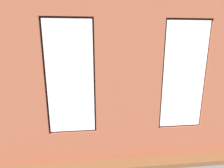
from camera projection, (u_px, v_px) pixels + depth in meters
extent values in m
cube|color=brown|center=(113.00, 111.00, 6.35)|extent=(6.62, 6.04, 0.10)
cube|color=#9E5138|center=(129.00, 79.00, 3.39)|extent=(1.29, 0.16, 3.41)
cube|color=#9E5138|center=(4.00, 81.00, 3.16)|extent=(1.45, 0.16, 3.41)
cube|color=#9E5138|center=(177.00, 139.00, 3.82)|extent=(0.92, 0.16, 0.65)
cube|color=#9E5138|center=(190.00, 2.00, 3.18)|extent=(0.92, 0.16, 0.59)
cube|color=white|center=(184.00, 76.00, 3.46)|extent=(0.86, 0.03, 2.11)
cube|color=#38281E|center=(182.00, 76.00, 3.51)|extent=(0.92, 0.04, 2.17)
cube|color=#9E5138|center=(74.00, 145.00, 3.60)|extent=(0.92, 0.16, 0.65)
cube|color=white|center=(70.00, 79.00, 3.23)|extent=(0.86, 0.03, 2.11)
cube|color=#38281E|center=(71.00, 78.00, 3.29)|extent=(0.92, 0.04, 2.17)
cube|color=olive|center=(126.00, 127.00, 3.74)|extent=(3.33, 0.24, 0.06)
cube|color=black|center=(128.00, 65.00, 3.42)|extent=(0.40, 0.03, 0.56)
cube|color=#389360|center=(128.00, 65.00, 3.43)|extent=(0.34, 0.01, 0.50)
cube|color=silver|center=(20.00, 65.00, 5.45)|extent=(0.10, 5.04, 3.41)
cube|color=black|center=(122.00, 131.00, 4.41)|extent=(2.03, 0.85, 0.42)
cube|color=black|center=(125.00, 122.00, 4.01)|extent=(2.03, 0.24, 0.38)
cube|color=black|center=(158.00, 118.00, 4.44)|extent=(0.22, 0.85, 0.24)
cube|color=black|center=(86.00, 121.00, 4.25)|extent=(0.22, 0.85, 0.24)
cube|color=black|center=(138.00, 120.00, 4.43)|extent=(0.73, 0.65, 0.12)
cube|color=black|center=(107.00, 121.00, 4.35)|extent=(0.73, 0.65, 0.12)
cube|color=black|center=(182.00, 109.00, 5.89)|extent=(0.98, 1.93, 0.42)
cube|color=black|center=(193.00, 97.00, 5.81)|extent=(0.37, 1.89, 0.38)
cube|color=black|center=(173.00, 93.00, 6.63)|extent=(0.86, 0.28, 0.24)
cube|color=black|center=(195.00, 109.00, 5.02)|extent=(0.86, 0.28, 0.24)
cube|color=black|center=(177.00, 98.00, 6.18)|extent=(0.69, 0.71, 0.12)
cube|color=black|center=(186.00, 105.00, 5.48)|extent=(0.69, 0.71, 0.12)
cube|color=olive|center=(105.00, 98.00, 6.39)|extent=(1.60, 0.75, 0.04)
cube|color=olive|center=(123.00, 100.00, 6.82)|extent=(0.07, 0.07, 0.38)
cube|color=olive|center=(85.00, 101.00, 6.67)|extent=(0.07, 0.07, 0.38)
cube|color=olive|center=(126.00, 106.00, 6.21)|extent=(0.07, 0.07, 0.38)
cube|color=olive|center=(84.00, 107.00, 6.06)|extent=(0.07, 0.07, 0.38)
cylinder|color=silver|center=(99.00, 96.00, 6.44)|extent=(0.08, 0.08, 0.09)
cylinder|color=#B7333D|center=(108.00, 97.00, 6.27)|extent=(0.08, 0.08, 0.13)
cylinder|color=#47423D|center=(105.00, 97.00, 6.37)|extent=(0.13, 0.13, 0.09)
sphere|color=#1E5B28|center=(105.00, 94.00, 6.35)|extent=(0.15, 0.15, 0.15)
cube|color=black|center=(92.00, 99.00, 6.22)|extent=(0.17, 0.14, 0.02)
cube|color=#59595B|center=(116.00, 96.00, 6.55)|extent=(0.17, 0.12, 0.02)
cube|color=black|center=(38.00, 103.00, 6.18)|extent=(1.05, 0.42, 0.60)
cube|color=black|center=(37.00, 94.00, 6.10)|extent=(0.50, 0.20, 0.05)
cube|color=black|center=(37.00, 93.00, 6.09)|extent=(0.06, 0.04, 0.06)
cube|color=black|center=(36.00, 83.00, 6.01)|extent=(1.14, 0.04, 0.63)
cube|color=black|center=(36.00, 83.00, 6.03)|extent=(1.09, 0.01, 0.58)
cylinder|color=olive|center=(95.00, 93.00, 7.96)|extent=(0.45, 0.45, 0.28)
ellipsoid|color=silver|center=(95.00, 86.00, 7.89)|extent=(1.01, 1.01, 0.40)
ellipsoid|color=navy|center=(93.00, 84.00, 7.86)|extent=(0.44, 0.44, 0.18)
cylinder|color=#9E5638|center=(57.00, 92.00, 7.95)|extent=(0.37, 0.37, 0.39)
cylinder|color=brown|center=(56.00, 84.00, 7.87)|extent=(0.07, 0.07, 0.32)
cone|color=#3D8E42|center=(51.00, 76.00, 7.79)|extent=(0.61, 0.25, 0.56)
cone|color=#3D8E42|center=(53.00, 77.00, 7.55)|extent=(0.36, 0.61, 0.55)
cone|color=#3D8E42|center=(59.00, 76.00, 7.66)|extent=(0.53, 0.49, 0.58)
cone|color=#3D8E42|center=(61.00, 76.00, 7.94)|extent=(0.60, 0.47, 0.53)
cone|color=#3D8E42|center=(55.00, 75.00, 7.96)|extent=(0.34, 0.56, 0.61)
cylinder|color=#47423D|center=(157.00, 100.00, 7.23)|extent=(0.18, 0.18, 0.17)
cylinder|color=brown|center=(157.00, 96.00, 7.19)|extent=(0.03, 0.03, 0.17)
ellipsoid|color=#337F38|center=(157.00, 92.00, 7.15)|extent=(0.27, 0.27, 0.19)
cylinder|color=brown|center=(159.00, 89.00, 8.50)|extent=(0.39, 0.39, 0.39)
cylinder|color=brown|center=(159.00, 80.00, 8.39)|extent=(0.07, 0.07, 0.50)
cone|color=#286B2D|center=(155.00, 69.00, 8.21)|extent=(0.64, 0.24, 0.64)
cone|color=#286B2D|center=(159.00, 69.00, 8.07)|extent=(0.40, 0.55, 0.69)
cone|color=#286B2D|center=(164.00, 69.00, 8.08)|extent=(0.40, 0.58, 0.67)
cone|color=#286B2D|center=(165.00, 69.00, 8.29)|extent=(0.58, 0.15, 0.67)
cone|color=#286B2D|center=(162.00, 68.00, 8.42)|extent=(0.45, 0.49, 0.71)
cone|color=#286B2D|center=(156.00, 68.00, 8.43)|extent=(0.49, 0.55, 0.66)
cylinder|color=brown|center=(47.00, 117.00, 5.32)|extent=(0.33, 0.33, 0.36)
cylinder|color=brown|center=(46.00, 105.00, 5.23)|extent=(0.06, 0.06, 0.38)
cone|color=#1E5B28|center=(39.00, 91.00, 5.10)|extent=(0.47, 0.19, 0.59)
cone|color=#1E5B28|center=(41.00, 95.00, 4.92)|extent=(0.29, 0.58, 0.50)
cone|color=#1E5B28|center=(52.00, 94.00, 5.06)|extent=(0.57, 0.38, 0.50)
cone|color=#1E5B28|center=(51.00, 90.00, 5.24)|extent=(0.46, 0.40, 0.58)
cone|color=#1E5B28|center=(44.00, 90.00, 5.28)|extent=(0.31, 0.50, 0.58)
cylinder|color=#47423D|center=(136.00, 100.00, 7.14)|extent=(0.14, 0.14, 0.16)
cylinder|color=brown|center=(136.00, 97.00, 7.10)|extent=(0.02, 0.02, 0.17)
ellipsoid|color=#1E5B28|center=(136.00, 92.00, 7.06)|extent=(0.26, 0.26, 0.21)
cylinder|color=#47423D|center=(178.00, 129.00, 4.57)|extent=(0.30, 0.30, 0.34)
cylinder|color=brown|center=(179.00, 115.00, 4.48)|extent=(0.05, 0.05, 0.44)
cone|color=#3D8E42|center=(175.00, 98.00, 4.37)|extent=(0.42, 0.16, 0.56)
cone|color=#3D8E42|center=(180.00, 103.00, 4.20)|extent=(0.35, 0.51, 0.49)
cone|color=#3D8E42|center=(189.00, 104.00, 4.21)|extent=(0.38, 0.53, 0.44)
cone|color=#3D8E42|center=(190.00, 101.00, 4.38)|extent=(0.55, 0.20, 0.46)
cone|color=#3D8E42|center=(182.00, 99.00, 4.58)|extent=(0.44, 0.50, 0.44)
cone|color=#3D8E42|center=(176.00, 97.00, 4.50)|extent=(0.29, 0.43, 0.56)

